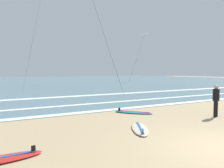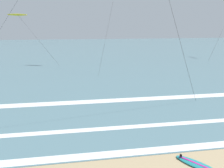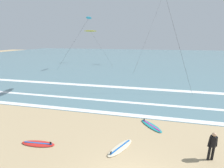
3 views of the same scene
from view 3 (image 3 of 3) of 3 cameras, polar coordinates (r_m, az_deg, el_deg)
ocean_surface at (r=57.57m, az=12.40°, el=8.84°), size 140.00×90.00×0.01m
wave_foam_shoreline at (r=14.06m, az=11.41°, el=-10.94°), size 37.38×0.60×0.01m
wave_foam_mid_break at (r=16.64m, az=9.75°, el=-6.59°), size 36.21×0.51×0.01m
wave_foam_outer_break at (r=21.45m, az=12.39°, el=-1.70°), size 48.38×0.95×0.01m
surfer_mid_group at (r=10.39m, az=31.40°, el=-17.22°), size 0.51×0.32×1.60m
surfboard_foreground_flat at (r=11.51m, az=-24.15°, el=-18.28°), size 2.14×0.76×0.25m
surfboard_right_spare at (r=10.31m, az=2.84°, el=-21.09°), size 1.54×2.13×0.25m
surfboard_near_water at (r=12.74m, az=13.38°, el=-13.83°), size 1.82×1.98×0.25m
kite_cyan_mid_center at (r=34.67m, az=-8.07°, el=21.59°), size 7.37×3.26×10.30m
kite_yellow_far_right at (r=44.50m, az=-7.42°, el=17.65°), size 8.26×5.05×8.32m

